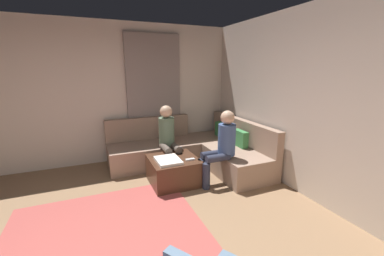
{
  "coord_description": "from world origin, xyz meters",
  "views": [
    {
      "loc": [
        2.09,
        0.06,
        1.84
      ],
      "look_at": [
        -1.63,
        1.63,
        0.85
      ],
      "focal_mm": 22.89,
      "sensor_mm": 36.0,
      "label": 1
    }
  ],
  "objects_px": {
    "ottoman": "(174,170)",
    "person_on_couch_back": "(221,145)",
    "coffee_mug": "(179,150)",
    "sectional_couch": "(195,150)",
    "game_remote": "(190,159)",
    "person_on_couch_side": "(168,136)"
  },
  "relations": [
    {
      "from": "person_on_couch_side",
      "to": "coffee_mug",
      "type": "bearing_deg",
      "value": 114.02
    },
    {
      "from": "coffee_mug",
      "to": "person_on_couch_back",
      "type": "height_order",
      "value": "person_on_couch_back"
    },
    {
      "from": "game_remote",
      "to": "person_on_couch_back",
      "type": "distance_m",
      "value": 0.55
    },
    {
      "from": "coffee_mug",
      "to": "person_on_couch_back",
      "type": "distance_m",
      "value": 0.77
    },
    {
      "from": "person_on_couch_back",
      "to": "person_on_couch_side",
      "type": "distance_m",
      "value": 1.01
    },
    {
      "from": "person_on_couch_back",
      "to": "person_on_couch_side",
      "type": "xyz_separation_m",
      "value": [
        -0.78,
        -0.63,
        0.0
      ]
    },
    {
      "from": "game_remote",
      "to": "person_on_couch_back",
      "type": "xyz_separation_m",
      "value": [
        0.13,
        0.48,
        0.23
      ]
    },
    {
      "from": "sectional_couch",
      "to": "person_on_couch_back",
      "type": "bearing_deg",
      "value": 3.38
    },
    {
      "from": "sectional_couch",
      "to": "coffee_mug",
      "type": "relative_size",
      "value": 26.84
    },
    {
      "from": "ottoman",
      "to": "person_on_couch_back",
      "type": "height_order",
      "value": "person_on_couch_back"
    },
    {
      "from": "person_on_couch_back",
      "to": "person_on_couch_side",
      "type": "height_order",
      "value": "same"
    },
    {
      "from": "ottoman",
      "to": "game_remote",
      "type": "height_order",
      "value": "game_remote"
    },
    {
      "from": "ottoman",
      "to": "sectional_couch",
      "type": "bearing_deg",
      "value": 133.71
    },
    {
      "from": "coffee_mug",
      "to": "game_remote",
      "type": "relative_size",
      "value": 0.63
    },
    {
      "from": "coffee_mug",
      "to": "sectional_couch",
      "type": "bearing_deg",
      "value": 130.47
    },
    {
      "from": "ottoman",
      "to": "game_remote",
      "type": "bearing_deg",
      "value": 50.71
    },
    {
      "from": "sectional_couch",
      "to": "coffee_mug",
      "type": "bearing_deg",
      "value": -49.53
    },
    {
      "from": "sectional_couch",
      "to": "coffee_mug",
      "type": "height_order",
      "value": "sectional_couch"
    },
    {
      "from": "sectional_couch",
      "to": "ottoman",
      "type": "bearing_deg",
      "value": -46.29
    },
    {
      "from": "person_on_couch_side",
      "to": "person_on_couch_back",
      "type": "bearing_deg",
      "value": 128.94
    },
    {
      "from": "ottoman",
      "to": "person_on_couch_back",
      "type": "bearing_deg",
      "value": 65.95
    },
    {
      "from": "person_on_couch_back",
      "to": "sectional_couch",
      "type": "bearing_deg",
      "value": 3.38
    }
  ]
}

